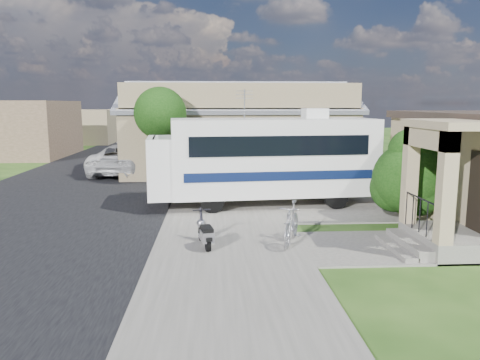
{
  "coord_description": "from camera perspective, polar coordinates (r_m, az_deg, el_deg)",
  "views": [
    {
      "loc": [
        -1.37,
        -12.81,
        3.82
      ],
      "look_at": [
        -0.5,
        2.5,
        1.3
      ],
      "focal_mm": 35.0,
      "sensor_mm": 36.0,
      "label": 1
    }
  ],
  "objects": [
    {
      "name": "shrub",
      "position": [
        15.85,
        19.97,
        0.54
      ],
      "size": [
        2.47,
        2.36,
        3.03
      ],
      "color": "#302215",
      "rests_on": "ground"
    },
    {
      "name": "street_slab",
      "position": [
        23.92,
        -18.06,
        -0.3
      ],
      "size": [
        9.0,
        80.0,
        0.02
      ],
      "primitive_type": "cube",
      "color": "black",
      "rests_on": "ground"
    },
    {
      "name": "street_tree_b",
      "position": [
        31.94,
        -7.52,
        8.48
      ],
      "size": [
        2.44,
        2.4,
        4.73
      ],
      "color": "#302215",
      "rests_on": "ground"
    },
    {
      "name": "street_tree_c",
      "position": [
        40.93,
        -6.59,
        8.27
      ],
      "size": [
        2.44,
        2.4,
        4.42
      ],
      "color": "#302215",
      "rests_on": "ground"
    },
    {
      "name": "street_tree_a",
      "position": [
        21.99,
        -9.42,
        7.72
      ],
      "size": [
        2.44,
        2.4,
        4.58
      ],
      "color": "#302215",
      "rests_on": "ground"
    },
    {
      "name": "sidewalk_slab",
      "position": [
        23.12,
        -2.3,
        -0.11
      ],
      "size": [
        4.0,
        80.0,
        0.06
      ],
      "primitive_type": "cube",
      "color": "#605D56",
      "rests_on": "ground"
    },
    {
      "name": "van",
      "position": [
        33.36,
        -12.64,
        4.03
      ],
      "size": [
        3.16,
        6.25,
        1.74
      ],
      "primitive_type": "imported",
      "rotation": [
        0.0,
        0.0,
        0.12
      ],
      "color": "silver",
      "rests_on": "ground"
    },
    {
      "name": "warehouse",
      "position": [
        26.87,
        -0.33,
        5.42
      ],
      "size": [
        12.5,
        8.4,
        5.04
      ],
      "color": "#7B6A4D",
      "rests_on": "ground"
    },
    {
      "name": "motorhome",
      "position": [
        17.51,
        2.96,
        2.81
      ],
      "size": [
        8.54,
        3.36,
        4.27
      ],
      "rotation": [
        0.0,
        0.0,
        0.09
      ],
      "color": "silver",
      "rests_on": "ground"
    },
    {
      "name": "pickup_truck",
      "position": [
        26.28,
        -13.47,
        2.53
      ],
      "size": [
        3.66,
        6.3,
        1.65
      ],
      "primitive_type": "imported",
      "rotation": [
        0.0,
        0.0,
        2.98
      ],
      "color": "silver",
      "rests_on": "ground"
    },
    {
      "name": "scooter",
      "position": [
        12.45,
        -4.28,
        -6.51
      ],
      "size": [
        0.59,
        1.41,
        0.93
      ],
      "rotation": [
        0.0,
        0.0,
        0.2
      ],
      "color": "black",
      "rests_on": "ground"
    },
    {
      "name": "driveway_slab",
      "position": [
        17.95,
        6.03,
        -2.93
      ],
      "size": [
        7.0,
        6.0,
        0.05
      ],
      "primitive_type": "cube",
      "color": "#605D56",
      "rests_on": "ground"
    },
    {
      "name": "distant_bldg_near",
      "position": [
        48.8,
        -19.59,
        6.18
      ],
      "size": [
        8.0,
        7.0,
        3.2
      ],
      "primitive_type": "cube",
      "color": "#7B6A4D",
      "rests_on": "ground"
    },
    {
      "name": "walk_slab",
      "position": [
        13.15,
        16.47,
        -7.83
      ],
      "size": [
        4.0,
        3.0,
        0.05
      ],
      "primitive_type": "cube",
      "color": "#605D56",
      "rests_on": "ground"
    },
    {
      "name": "garden_hose",
      "position": [
        13.98,
        18.54,
        -6.65
      ],
      "size": [
        0.39,
        0.39,
        0.17
      ],
      "primitive_type": "cylinder",
      "color": "#166E21",
      "rests_on": "ground"
    },
    {
      "name": "bicycle",
      "position": [
        12.75,
        6.29,
        -5.51
      ],
      "size": [
        1.13,
        1.95,
        1.13
      ],
      "primitive_type": "imported",
      "rotation": [
        0.0,
        0.0,
        -0.34
      ],
      "color": "#97969D",
      "rests_on": "ground"
    },
    {
      "name": "ground",
      "position": [
        13.43,
        2.76,
        -7.2
      ],
      "size": [
        120.0,
        120.0,
        0.0
      ],
      "primitive_type": "plane",
      "color": "#1D3D10"
    }
  ]
}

